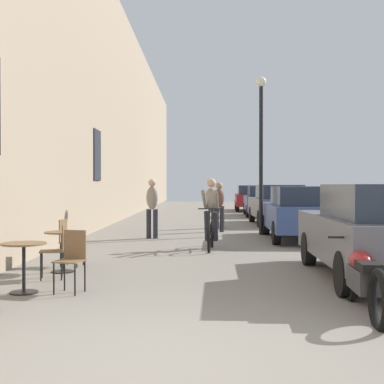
% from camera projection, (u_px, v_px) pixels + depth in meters
% --- Properties ---
extents(ground_plane, '(88.00, 88.00, 0.00)m').
position_uv_depth(ground_plane, '(165.00, 360.00, 4.68)').
color(ground_plane, gray).
extents(building_facade_left, '(0.54, 68.00, 9.44)m').
position_uv_depth(building_facade_left, '(95.00, 95.00, 18.67)').
color(building_facade_left, tan).
rests_on(building_facade_left, ground_plane).
extents(cafe_table_near, '(0.64, 0.64, 0.72)m').
position_uv_depth(cafe_table_near, '(24.00, 257.00, 7.58)').
color(cafe_table_near, black).
rests_on(cafe_table_near, ground_plane).
extents(cafe_chair_near_toward_street, '(0.45, 0.45, 0.89)m').
position_uv_depth(cafe_chair_near_toward_street, '(72.00, 256.00, 7.64)').
color(cafe_chair_near_toward_street, black).
rests_on(cafe_chair_near_toward_street, ground_plane).
extents(cafe_table_mid, '(0.64, 0.64, 0.72)m').
position_uv_depth(cafe_table_mid, '(63.00, 243.00, 9.40)').
color(cafe_table_mid, black).
rests_on(cafe_table_mid, ground_plane).
extents(cafe_chair_mid_toward_street, '(0.46, 0.46, 0.89)m').
position_uv_depth(cafe_chair_mid_toward_street, '(56.00, 248.00, 8.72)').
color(cafe_chair_mid_toward_street, black).
rests_on(cafe_chair_mid_toward_street, ground_plane).
extents(cafe_chair_mid_toward_wall, '(0.43, 0.43, 0.89)m').
position_uv_depth(cafe_chair_mid_toward_wall, '(68.00, 239.00, 10.09)').
color(cafe_chair_mid_toward_wall, black).
rests_on(cafe_chair_mid_toward_wall, ground_plane).
extents(cyclist_on_bicycle, '(0.52, 1.76, 1.74)m').
position_uv_depth(cyclist_on_bicycle, '(211.00, 216.00, 12.74)').
color(cyclist_on_bicycle, black).
rests_on(cyclist_on_bicycle, ground_plane).
extents(pedestrian_near, '(0.37, 0.29, 1.72)m').
position_uv_depth(pedestrian_near, '(152.00, 205.00, 15.29)').
color(pedestrian_near, '#26262D').
rests_on(pedestrian_near, ground_plane).
extents(pedestrian_mid, '(0.38, 0.30, 1.64)m').
position_uv_depth(pedestrian_mid, '(219.00, 204.00, 17.41)').
color(pedestrian_mid, '#26262D').
rests_on(pedestrian_mid, ground_plane).
extents(pedestrian_far, '(0.37, 0.28, 1.63)m').
position_uv_depth(pedestrian_far, '(220.00, 203.00, 18.91)').
color(pedestrian_far, '#26262D').
rests_on(pedestrian_far, ground_plane).
extents(street_lamp, '(0.32, 0.32, 4.90)m').
position_uv_depth(street_lamp, '(261.00, 135.00, 16.38)').
color(street_lamp, black).
rests_on(street_lamp, ground_plane).
extents(parked_car_nearest, '(1.95, 4.43, 1.56)m').
position_uv_depth(parked_car_nearest, '(377.00, 230.00, 8.61)').
color(parked_car_nearest, '#595960').
rests_on(parked_car_nearest, ground_plane).
extents(parked_car_second, '(1.88, 4.28, 1.51)m').
position_uv_depth(parked_car_second, '(300.00, 212.00, 14.91)').
color(parked_car_second, '#384C84').
rests_on(parked_car_second, ground_plane).
extents(parked_car_third, '(1.90, 4.38, 1.55)m').
position_uv_depth(parked_car_third, '(277.00, 204.00, 20.61)').
color(parked_car_third, '#595960').
rests_on(parked_car_third, ground_plane).
extents(parked_car_fourth, '(1.89, 4.23, 1.48)m').
position_uv_depth(parked_car_fourth, '(263.00, 201.00, 26.17)').
color(parked_car_fourth, '#384C84').
rests_on(parked_car_fourth, ground_plane).
extents(parked_car_fifth, '(1.93, 4.32, 1.51)m').
position_uv_depth(parked_car_fifth, '(251.00, 198.00, 31.42)').
color(parked_car_fifth, maroon).
rests_on(parked_car_fifth, ground_plane).
extents(parked_motorcycle, '(0.62, 2.15, 0.92)m').
position_uv_depth(parked_motorcycle, '(363.00, 279.00, 6.42)').
color(parked_motorcycle, black).
rests_on(parked_motorcycle, ground_plane).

